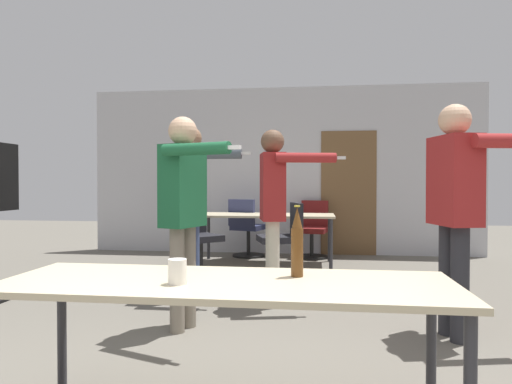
{
  "coord_description": "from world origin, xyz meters",
  "views": [
    {
      "loc": [
        0.53,
        -1.5,
        1.18
      ],
      "look_at": [
        -0.02,
        2.85,
        1.1
      ],
      "focal_mm": 32.0,
      "sensor_mm": 36.0,
      "label": 1
    }
  ],
  "objects_px": {
    "person_right_polo": "(274,198)",
    "office_chair_side_rolled": "(246,230)",
    "office_chair_far_right": "(283,241)",
    "office_chair_far_left": "(198,240)",
    "person_near_casual": "(456,197)",
    "drink_cup": "(177,272)",
    "beer_bottle": "(297,243)",
    "person_far_watching": "(184,199)",
    "office_chair_mid_tucked": "(313,231)",
    "person_left_plaid": "(192,194)"
  },
  "relations": [
    {
      "from": "person_right_polo",
      "to": "office_chair_side_rolled",
      "type": "height_order",
      "value": "person_right_polo"
    },
    {
      "from": "office_chair_far_right",
      "to": "office_chair_far_left",
      "type": "bearing_deg",
      "value": 74.81
    },
    {
      "from": "office_chair_far_right",
      "to": "person_right_polo",
      "type": "bearing_deg",
      "value": 163.03
    },
    {
      "from": "person_near_casual",
      "to": "drink_cup",
      "type": "height_order",
      "value": "person_near_casual"
    },
    {
      "from": "person_right_polo",
      "to": "beer_bottle",
      "type": "distance_m",
      "value": 2.21
    },
    {
      "from": "beer_bottle",
      "to": "person_far_watching",
      "type": "bearing_deg",
      "value": 125.32
    },
    {
      "from": "office_chair_mid_tucked",
      "to": "person_left_plaid",
      "type": "bearing_deg",
      "value": 75.76
    },
    {
      "from": "person_right_polo",
      "to": "office_chair_side_rolled",
      "type": "xyz_separation_m",
      "value": [
        -0.69,
        2.82,
        -0.61
      ]
    },
    {
      "from": "office_chair_side_rolled",
      "to": "person_left_plaid",
      "type": "bearing_deg",
      "value": -78.13
    },
    {
      "from": "office_chair_side_rolled",
      "to": "office_chair_far_left",
      "type": "bearing_deg",
      "value": -90.21
    },
    {
      "from": "office_chair_far_left",
      "to": "person_left_plaid",
      "type": "bearing_deg",
      "value": 58.4
    },
    {
      "from": "beer_bottle",
      "to": "person_near_casual",
      "type": "bearing_deg",
      "value": 50.76
    },
    {
      "from": "person_left_plaid",
      "to": "office_chair_far_right",
      "type": "height_order",
      "value": "person_left_plaid"
    },
    {
      "from": "person_near_casual",
      "to": "office_chair_far_left",
      "type": "height_order",
      "value": "person_near_casual"
    },
    {
      "from": "beer_bottle",
      "to": "person_right_polo",
      "type": "bearing_deg",
      "value": 97.93
    },
    {
      "from": "office_chair_far_left",
      "to": "office_chair_far_right",
      "type": "xyz_separation_m",
      "value": [
        1.11,
        0.04,
        -0.0
      ]
    },
    {
      "from": "person_near_casual",
      "to": "beer_bottle",
      "type": "height_order",
      "value": "person_near_casual"
    },
    {
      "from": "office_chair_far_right",
      "to": "office_chair_side_rolled",
      "type": "relative_size",
      "value": 1.0
    },
    {
      "from": "person_left_plaid",
      "to": "drink_cup",
      "type": "xyz_separation_m",
      "value": [
        0.67,
        -2.71,
        -0.29
      ]
    },
    {
      "from": "office_chair_far_right",
      "to": "office_chair_side_rolled",
      "type": "height_order",
      "value": "same"
    },
    {
      "from": "person_far_watching",
      "to": "beer_bottle",
      "type": "bearing_deg",
      "value": 54.85
    },
    {
      "from": "office_chair_far_left",
      "to": "drink_cup",
      "type": "height_order",
      "value": "office_chair_far_left"
    },
    {
      "from": "person_near_casual",
      "to": "beer_bottle",
      "type": "xyz_separation_m",
      "value": [
        -1.15,
        -1.41,
        -0.19
      ]
    },
    {
      "from": "person_left_plaid",
      "to": "person_far_watching",
      "type": "relative_size",
      "value": 1.04
    },
    {
      "from": "person_left_plaid",
      "to": "office_chair_far_left",
      "type": "height_order",
      "value": "person_left_plaid"
    },
    {
      "from": "person_far_watching",
      "to": "drink_cup",
      "type": "height_order",
      "value": "person_far_watching"
    },
    {
      "from": "person_right_polo",
      "to": "person_near_casual",
      "type": "distance_m",
      "value": 1.65
    },
    {
      "from": "person_left_plaid",
      "to": "person_near_casual",
      "type": "bearing_deg",
      "value": 65.31
    },
    {
      "from": "person_right_polo",
      "to": "beer_bottle",
      "type": "height_order",
      "value": "person_right_polo"
    },
    {
      "from": "person_far_watching",
      "to": "office_chair_side_rolled",
      "type": "relative_size",
      "value": 1.84
    },
    {
      "from": "person_near_casual",
      "to": "office_chair_mid_tucked",
      "type": "distance_m",
      "value": 3.95
    },
    {
      "from": "office_chair_far_left",
      "to": "drink_cup",
      "type": "relative_size",
      "value": 8.33
    },
    {
      "from": "person_left_plaid",
      "to": "office_chair_far_right",
      "type": "xyz_separation_m",
      "value": [
        0.88,
        1.15,
        -0.64
      ]
    },
    {
      "from": "person_far_watching",
      "to": "person_left_plaid",
      "type": "bearing_deg",
      "value": -148.2
    },
    {
      "from": "person_far_watching",
      "to": "office_chair_far_right",
      "type": "distance_m",
      "value": 2.44
    },
    {
      "from": "person_right_polo",
      "to": "office_chair_far_right",
      "type": "bearing_deg",
      "value": 168.71
    },
    {
      "from": "person_right_polo",
      "to": "office_chair_far_right",
      "type": "height_order",
      "value": "person_right_polo"
    },
    {
      "from": "person_near_casual",
      "to": "drink_cup",
      "type": "relative_size",
      "value": 15.84
    },
    {
      "from": "office_chair_mid_tucked",
      "to": "beer_bottle",
      "type": "bearing_deg",
      "value": 100.35
    },
    {
      "from": "person_left_plaid",
      "to": "drink_cup",
      "type": "height_order",
      "value": "person_left_plaid"
    },
    {
      "from": "office_chair_mid_tucked",
      "to": "drink_cup",
      "type": "distance_m",
      "value": 5.43
    },
    {
      "from": "person_left_plaid",
      "to": "person_near_casual",
      "type": "height_order",
      "value": "same"
    },
    {
      "from": "office_chair_mid_tucked",
      "to": "person_right_polo",
      "type": "bearing_deg",
      "value": 93.99
    },
    {
      "from": "person_right_polo",
      "to": "person_far_watching",
      "type": "xyz_separation_m",
      "value": [
        -0.65,
        -0.84,
        0.01
      ]
    },
    {
      "from": "office_chair_far_right",
      "to": "drink_cup",
      "type": "distance_m",
      "value": 3.88
    },
    {
      "from": "person_far_watching",
      "to": "office_chair_far_right",
      "type": "height_order",
      "value": "person_far_watching"
    },
    {
      "from": "person_near_casual",
      "to": "office_chair_far_left",
      "type": "bearing_deg",
      "value": -142.24
    },
    {
      "from": "office_chair_far_right",
      "to": "office_chair_side_rolled",
      "type": "bearing_deg",
      "value": 8.53
    },
    {
      "from": "office_chair_side_rolled",
      "to": "beer_bottle",
      "type": "bearing_deg",
      "value": -62.26
    },
    {
      "from": "beer_bottle",
      "to": "office_chair_mid_tucked",
      "type": "bearing_deg",
      "value": 89.33
    }
  ]
}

